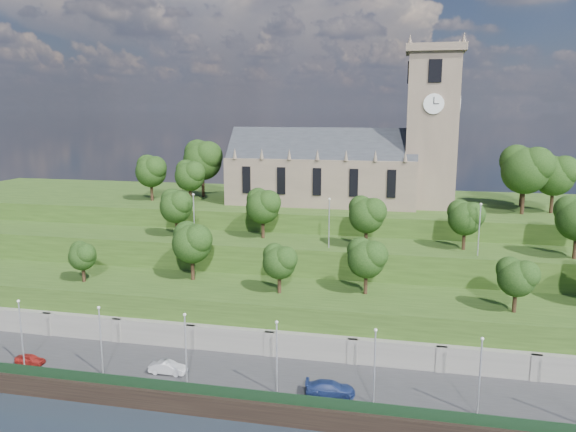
% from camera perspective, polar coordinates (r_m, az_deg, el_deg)
% --- Properties ---
extents(ground, '(320.00, 320.00, 0.00)m').
position_cam_1_polar(ground, '(60.02, 0.28, -20.57)').
color(ground, black).
rests_on(ground, ground).
extents(promenade, '(160.00, 12.00, 2.00)m').
position_cam_1_polar(promenade, '(64.63, 1.42, -17.09)').
color(promenade, '#2D2D30').
rests_on(promenade, ground).
extents(quay_wall, '(160.00, 0.50, 2.20)m').
position_cam_1_polar(quay_wall, '(59.41, 0.27, -19.69)').
color(quay_wall, black).
rests_on(quay_wall, ground).
extents(fence, '(160.00, 0.10, 1.20)m').
position_cam_1_polar(fence, '(59.21, 0.41, -18.12)').
color(fence, '#16331B').
rests_on(fence, promenade).
extents(retaining_wall, '(160.00, 2.10, 5.00)m').
position_cam_1_polar(retaining_wall, '(69.24, 2.37, -13.71)').
color(retaining_wall, slate).
rests_on(retaining_wall, ground).
extents(embankment_lower, '(160.00, 12.00, 8.00)m').
position_cam_1_polar(embankment_lower, '(74.13, 3.19, -10.75)').
color(embankment_lower, '#294517').
rests_on(embankment_lower, ground).
extents(embankment_upper, '(160.00, 10.00, 12.00)m').
position_cam_1_polar(embankment_upper, '(83.72, 4.39, -6.74)').
color(embankment_upper, '#294517').
rests_on(embankment_upper, ground).
extents(hilltop, '(160.00, 32.00, 15.00)m').
position_cam_1_polar(hilltop, '(103.43, 5.99, -2.47)').
color(hilltop, '#294517').
rests_on(hilltop, ground).
extents(church, '(38.60, 12.35, 27.60)m').
position_cam_1_polar(church, '(96.97, 6.37, 5.63)').
color(church, brown).
rests_on(church, hilltop).
extents(trees_lower, '(70.73, 8.88, 8.10)m').
position_cam_1_polar(trees_lower, '(71.50, 5.58, -4.13)').
color(trees_lower, black).
rests_on(trees_lower, embankment_lower).
extents(trees_upper, '(61.56, 8.29, 8.24)m').
position_cam_1_polar(trees_upper, '(79.63, 8.58, 0.52)').
color(trees_upper, black).
rests_on(trees_upper, embankment_upper).
extents(trees_hilltop, '(73.64, 15.94, 10.78)m').
position_cam_1_polar(trees_hilltop, '(95.76, 9.25, 5.00)').
color(trees_hilltop, black).
rests_on(trees_hilltop, hilltop).
extents(lamp_posts_promenade, '(60.36, 0.36, 8.07)m').
position_cam_1_polar(lamp_posts_promenade, '(59.43, -1.15, -13.64)').
color(lamp_posts_promenade, '#B2B2B7').
rests_on(lamp_posts_promenade, promenade).
extents(lamp_posts_upper, '(40.36, 0.36, 7.14)m').
position_cam_1_polar(lamp_posts_upper, '(78.30, 4.20, -0.29)').
color(lamp_posts_upper, '#B2B2B7').
rests_on(lamp_posts_upper, embankment_upper).
extents(car_left, '(3.50, 1.43, 1.19)m').
position_cam_1_polar(car_left, '(73.74, -24.73, -13.09)').
color(car_left, maroon).
rests_on(car_left, promenade).
extents(car_middle, '(4.25, 1.54, 1.39)m').
position_cam_1_polar(car_middle, '(66.58, -12.10, -14.83)').
color(car_middle, '#9E9EA2').
rests_on(car_middle, promenade).
extents(car_right, '(5.37, 2.67, 1.50)m').
position_cam_1_polar(car_right, '(61.03, 4.31, -17.05)').
color(car_right, navy).
rests_on(car_right, promenade).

